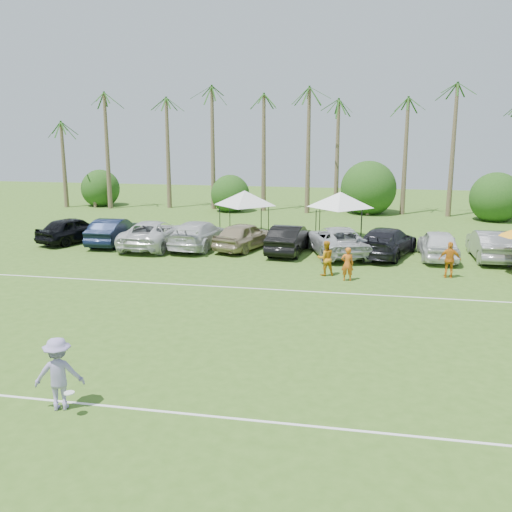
# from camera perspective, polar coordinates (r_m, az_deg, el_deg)

# --- Properties ---
(ground) EXTENTS (120.00, 120.00, 0.00)m
(ground) POSITION_cam_1_polar(r_m,az_deg,el_deg) (14.55, -15.65, -18.09)
(ground) COLOR #3C621D
(ground) RESTS_ON ground
(field_lines) EXTENTS (80.00, 12.10, 0.01)m
(field_lines) POSITION_cam_1_polar(r_m,az_deg,el_deg) (21.27, -5.95, -7.50)
(field_lines) COLOR white
(field_lines) RESTS_ON ground
(palm_tree_0) EXTENTS (2.40, 2.40, 8.90)m
(palm_tree_0) POSITION_cam_1_polar(r_m,az_deg,el_deg) (56.46, -19.02, 12.24)
(palm_tree_0) COLOR brown
(palm_tree_0) RESTS_ON ground
(palm_tree_1) EXTENTS (2.40, 2.40, 9.90)m
(palm_tree_1) POSITION_cam_1_polar(r_m,az_deg,el_deg) (54.16, -14.37, 13.46)
(palm_tree_1) COLOR brown
(palm_tree_1) RESTS_ON ground
(palm_tree_2) EXTENTS (2.40, 2.40, 10.90)m
(palm_tree_2) POSITION_cam_1_polar(r_m,az_deg,el_deg) (52.26, -9.30, 14.67)
(palm_tree_2) COLOR brown
(palm_tree_2) RESTS_ON ground
(palm_tree_3) EXTENTS (2.40, 2.40, 11.90)m
(palm_tree_3) POSITION_cam_1_polar(r_m,az_deg,el_deg) (51.06, -4.96, 15.79)
(palm_tree_3) COLOR brown
(palm_tree_3) RESTS_ON ground
(palm_tree_4) EXTENTS (2.40, 2.40, 8.90)m
(palm_tree_4) POSITION_cam_1_polar(r_m,az_deg,el_deg) (50.04, -0.38, 12.93)
(palm_tree_4) COLOR brown
(palm_tree_4) RESTS_ON ground
(palm_tree_5) EXTENTS (2.40, 2.40, 9.90)m
(palm_tree_5) POSITION_cam_1_polar(r_m,az_deg,el_deg) (49.41, 4.31, 13.91)
(palm_tree_5) COLOR brown
(palm_tree_5) RESTS_ON ground
(palm_tree_6) EXTENTS (2.40, 2.40, 10.90)m
(palm_tree_6) POSITION_cam_1_polar(r_m,az_deg,el_deg) (49.12, 9.12, 14.80)
(palm_tree_6) COLOR brown
(palm_tree_6) RESTS_ON ground
(palm_tree_7) EXTENTS (2.40, 2.40, 11.90)m
(palm_tree_7) POSITION_cam_1_polar(r_m,az_deg,el_deg) (49.16, 14.00, 15.59)
(palm_tree_7) COLOR brown
(palm_tree_7) RESTS_ON ground
(palm_tree_8) EXTENTS (2.40, 2.40, 8.90)m
(palm_tree_8) POSITION_cam_1_polar(r_m,az_deg,el_deg) (49.54, 19.75, 12.21)
(palm_tree_8) COLOR brown
(palm_tree_8) RESTS_ON ground
(bush_tree_0) EXTENTS (4.00, 4.00, 4.00)m
(bush_tree_0) POSITION_cam_1_polar(r_m,az_deg,el_deg) (56.20, -15.42, 6.66)
(bush_tree_0) COLOR brown
(bush_tree_0) RESTS_ON ground
(bush_tree_1) EXTENTS (4.00, 4.00, 4.00)m
(bush_tree_1) POSITION_cam_1_polar(r_m,az_deg,el_deg) (51.75, -2.33, 6.62)
(bush_tree_1) COLOR brown
(bush_tree_1) RESTS_ON ground
(bush_tree_2) EXTENTS (4.00, 4.00, 4.00)m
(bush_tree_2) POSITION_cam_1_polar(r_m,az_deg,el_deg) (50.35, 11.16, 6.21)
(bush_tree_2) COLOR brown
(bush_tree_2) RESTS_ON ground
(bush_tree_3) EXTENTS (4.00, 4.00, 4.00)m
(bush_tree_3) POSITION_cam_1_polar(r_m,az_deg,el_deg) (51.34, 22.43, 5.62)
(bush_tree_3) COLOR brown
(bush_tree_3) RESTS_ON ground
(sideline_player_a) EXTENTS (0.67, 0.49, 1.67)m
(sideline_player_a) POSITION_cam_1_polar(r_m,az_deg,el_deg) (28.10, 9.12, -0.79)
(sideline_player_a) COLOR #D15E17
(sideline_player_a) RESTS_ON ground
(sideline_player_b) EXTENTS (1.05, 0.94, 1.79)m
(sideline_player_b) POSITION_cam_1_polar(r_m,az_deg,el_deg) (28.92, 6.97, -0.21)
(sideline_player_b) COLOR orange
(sideline_player_b) RESTS_ON ground
(sideline_player_c) EXTENTS (1.10, 0.52, 1.83)m
(sideline_player_c) POSITION_cam_1_polar(r_m,az_deg,el_deg) (29.84, 18.82, -0.37)
(sideline_player_c) COLOR orange
(sideline_player_c) RESTS_ON ground
(canopy_tent_left) EXTENTS (4.41, 4.41, 3.57)m
(canopy_tent_left) POSITION_cam_1_polar(r_m,az_deg,el_deg) (39.61, -1.13, 6.56)
(canopy_tent_left) COLOR black
(canopy_tent_left) RESTS_ON ground
(canopy_tent_right) EXTENTS (4.49, 4.49, 3.64)m
(canopy_tent_right) POSITION_cam_1_polar(r_m,az_deg,el_deg) (38.63, 8.45, 6.35)
(canopy_tent_right) COLOR black
(canopy_tent_right) RESTS_ON ground
(frisbee_player) EXTENTS (1.46, 1.12, 1.99)m
(frisbee_player) POSITION_cam_1_polar(r_m,az_deg,el_deg) (16.21, -19.12, -11.06)
(frisbee_player) COLOR #9789C3
(frisbee_player) RESTS_ON ground
(parked_car_0) EXTENTS (3.62, 5.34, 1.69)m
(parked_car_0) POSITION_cam_1_polar(r_m,az_deg,el_deg) (38.90, -17.81, 2.54)
(parked_car_0) COLOR black
(parked_car_0) RESTS_ON ground
(parked_car_1) EXTENTS (1.97, 5.18, 1.69)m
(parked_car_1) POSITION_cam_1_polar(r_m,az_deg,el_deg) (37.55, -14.06, 2.42)
(parked_car_1) COLOR black
(parked_car_1) RESTS_ON ground
(parked_car_2) EXTENTS (2.86, 6.10, 1.69)m
(parked_car_2) POSITION_cam_1_polar(r_m,az_deg,el_deg) (36.07, -10.23, 2.18)
(parked_car_2) COLOR silver
(parked_car_2) RESTS_ON ground
(parked_car_3) EXTENTS (2.90, 6.01, 1.69)m
(parked_car_3) POSITION_cam_1_polar(r_m,az_deg,el_deg) (35.52, -5.71, 2.16)
(parked_car_3) COLOR silver
(parked_car_3) RESTS_ON ground
(parked_car_4) EXTENTS (3.47, 5.33, 1.69)m
(parked_car_4) POSITION_cam_1_polar(r_m,az_deg,el_deg) (34.92, -1.18, 2.04)
(parked_car_4) COLOR tan
(parked_car_4) RESTS_ON ground
(parked_car_5) EXTENTS (2.25, 5.26, 1.69)m
(parked_car_5) POSITION_cam_1_polar(r_m,az_deg,el_deg) (33.96, 3.33, 1.72)
(parked_car_5) COLOR black
(parked_car_5) RESTS_ON ground
(parked_car_6) EXTENTS (4.49, 6.63, 1.69)m
(parked_car_6) POSITION_cam_1_polar(r_m,az_deg,el_deg) (33.71, 8.13, 1.52)
(parked_car_6) COLOR #B8BABC
(parked_car_6) RESTS_ON ground
(parked_car_7) EXTENTS (4.08, 6.26, 1.69)m
(parked_car_7) POSITION_cam_1_polar(r_m,az_deg,el_deg) (33.91, 12.95, 1.39)
(parked_car_7) COLOR black
(parked_car_7) RESTS_ON ground
(parked_car_8) EXTENTS (2.07, 4.98, 1.69)m
(parked_car_8) POSITION_cam_1_polar(r_m,az_deg,el_deg) (33.99, 17.75, 1.13)
(parked_car_8) COLOR white
(parked_car_8) RESTS_ON ground
(parked_car_9) EXTENTS (1.84, 5.14, 1.69)m
(parked_car_9) POSITION_cam_1_polar(r_m,az_deg,el_deg) (34.80, 22.33, 1.04)
(parked_car_9) COLOR gray
(parked_car_9) RESTS_ON ground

